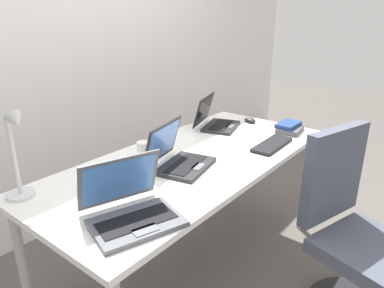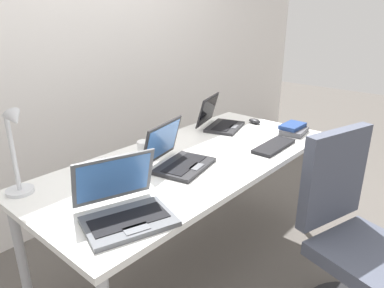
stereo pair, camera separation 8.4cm
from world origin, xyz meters
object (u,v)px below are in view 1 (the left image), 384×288
Objects in this scene: laptop_back_right at (216,121)px; book_stack at (289,128)px; coffee_mug at (144,150)px; desk_lamp at (17,156)px; laptop_front_right at (179,158)px; laptop_far_corner at (131,209)px; computer_mouse at (250,120)px; office_chair at (354,246)px; cell_phone at (134,183)px; external_keyboard at (272,145)px.

book_stack is at bearing -62.63° from laptop_back_right.
desk_lamp is at bearing 174.16° from coffee_mug.
book_stack is (0.89, -0.21, -0.02)m from laptop_front_right.
laptop_far_corner is 1.98× the size of book_stack.
laptop_far_corner reaches higher than computer_mouse.
desk_lamp is 0.74m from laptop_front_right.
desk_lamp is at bearing 133.63° from office_chair.
cell_phone is at bearing 128.40° from office_chair.
laptop_far_corner is 3.01× the size of cell_phone.
laptop_front_right is at bearing 33.61° from cell_phone.
desk_lamp reaches higher than office_chair.
cell_phone is (-0.94, -0.20, -0.04)m from laptop_back_right.
laptop_far_corner is (-1.15, -0.42, 0.00)m from laptop_back_right.
cell_phone is at bearing 160.09° from external_keyboard.
laptop_far_corner is 1.24× the size of external_keyboard.
cell_phone is at bearing -34.27° from desk_lamp.
office_chair is (0.88, -0.63, -0.39)m from laptop_far_corner.
coffee_mug is at bearing 41.35° from laptop_far_corner.
laptop_far_corner is at bearing 179.17° from book_stack.
computer_mouse is at bearing -28.48° from laptop_back_right.
office_chair is (0.67, -0.84, -0.35)m from cell_phone.
desk_lamp is at bearing 162.16° from book_stack.
book_stack is (0.23, -0.44, -0.02)m from laptop_back_right.
office_chair is at bearing -46.37° from desk_lamp.
coffee_mug is at bearing 154.47° from book_stack.
desk_lamp is 4.17× the size of computer_mouse.
computer_mouse is 0.85× the size of coffee_mug.
cell_phone is (0.39, -0.26, -0.19)m from desk_lamp.
office_chair reaches higher than computer_mouse.
laptop_back_right is (1.33, -0.06, -0.15)m from desk_lamp.
coffee_mug is 0.12× the size of office_chair.
office_chair is at bearing -129.47° from book_stack.
laptop_back_right is 3.71× the size of computer_mouse.
office_chair reaches higher than external_keyboard.
laptop_far_corner is at bearing 174.93° from external_keyboard.
external_keyboard is 0.34× the size of office_chair.
coffee_mug reaches higher than external_keyboard.
external_keyboard is 0.48m from computer_mouse.
laptop_far_corner reaches higher than coffee_mug.
laptop_far_corner is 1.15m from office_chair.
desk_lamp is at bearing 109.90° from laptop_far_corner.
laptop_front_right is 0.91m from book_stack.
laptop_far_corner is at bearing -138.65° from coffee_mug.
desk_lamp is 1.10× the size of laptop_front_right.
computer_mouse reaches higher than external_keyboard.
desk_lamp reaches higher than laptop_back_right.
laptop_back_right is 0.49m from book_stack.
office_chair reaches higher than book_stack.
external_keyboard is at bearing -3.11° from laptop_far_corner.
laptop_back_right reaches higher than cell_phone.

